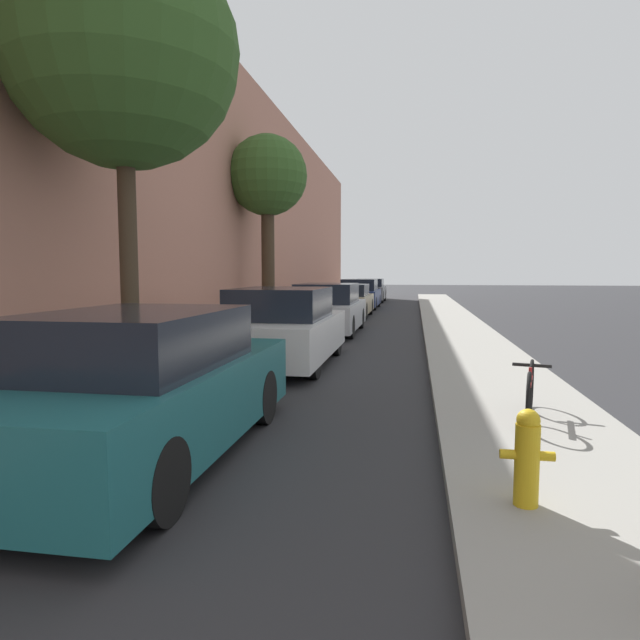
# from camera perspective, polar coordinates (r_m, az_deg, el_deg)

# --- Properties ---
(ground_plane) EXTENTS (120.00, 120.00, 0.00)m
(ground_plane) POSITION_cam_1_polar(r_m,az_deg,el_deg) (15.01, 3.61, -1.72)
(ground_plane) COLOR #28282B
(sidewalk_left) EXTENTS (2.00, 52.00, 0.12)m
(sidewalk_left) POSITION_cam_1_polar(r_m,az_deg,el_deg) (15.59, -7.05, -1.28)
(sidewalk_left) COLOR gray
(sidewalk_left) RESTS_ON ground
(sidewalk_right) EXTENTS (2.00, 52.00, 0.12)m
(sidewalk_right) POSITION_cam_1_polar(r_m,az_deg,el_deg) (14.97, 14.71, -1.67)
(sidewalk_right) COLOR gray
(sidewalk_right) RESTS_ON ground
(building_facade_left) EXTENTS (0.70, 52.00, 8.34)m
(building_facade_left) POSITION_cam_1_polar(r_m,az_deg,el_deg) (16.12, -11.94, 13.52)
(building_facade_left) COLOR tan
(building_facade_left) RESTS_ON ground
(parked_car_teal) EXTENTS (1.74, 4.19, 1.42)m
(parked_car_teal) POSITION_cam_1_polar(r_m,az_deg,el_deg) (5.45, -17.97, -6.87)
(parked_car_teal) COLOR black
(parked_car_teal) RESTS_ON ground
(parked_car_white) EXTENTS (1.83, 4.21, 1.48)m
(parked_car_white) POSITION_cam_1_polar(r_m,az_deg,el_deg) (10.38, -3.91, -0.89)
(parked_car_white) COLOR black
(parked_car_white) RESTS_ON ground
(parked_car_silver) EXTENTS (1.80, 4.40, 1.44)m
(parked_car_silver) POSITION_cam_1_polar(r_m,az_deg,el_deg) (15.76, 0.86, 1.10)
(parked_car_silver) COLOR black
(parked_car_silver) RESTS_ON ground
(parked_car_champagne) EXTENTS (1.83, 4.34, 1.30)m
(parked_car_champagne) POSITION_cam_1_polar(r_m,az_deg,el_deg) (21.41, 2.81, 2.01)
(parked_car_champagne) COLOR black
(parked_car_champagne) RESTS_ON ground
(parked_car_navy) EXTENTS (1.79, 4.55, 1.43)m
(parked_car_navy) POSITION_cam_1_polar(r_m,az_deg,el_deg) (26.46, 4.22, 2.69)
(parked_car_navy) COLOR black
(parked_car_navy) RESTS_ON ground
(parked_car_grey) EXTENTS (1.78, 4.15, 1.37)m
(parked_car_grey) POSITION_cam_1_polar(r_m,az_deg,el_deg) (32.20, 5.23, 3.10)
(parked_car_grey) COLOR black
(parked_car_grey) RESTS_ON ground
(street_tree_near) EXTENTS (3.24, 3.24, 6.35)m
(street_tree_near) POSITION_cam_1_polar(r_m,az_deg,el_deg) (8.82, -20.08, 25.00)
(street_tree_near) COLOR #423323
(street_tree_near) RESTS_ON sidewalk_left
(street_tree_far) EXTENTS (2.52, 2.52, 5.95)m
(street_tree_far) POSITION_cam_1_polar(r_m,az_deg,el_deg) (17.71, -5.56, 14.56)
(street_tree_far) COLOR #423323
(street_tree_far) RESTS_ON sidewalk_left
(fire_hydrant) EXTENTS (0.37, 0.17, 0.70)m
(fire_hydrant) POSITION_cam_1_polar(r_m,az_deg,el_deg) (4.22, 20.95, -13.21)
(fire_hydrant) COLOR gold
(fire_hydrant) RESTS_ON sidewalk_right
(bicycle) EXTENTS (0.49, 1.46, 0.61)m
(bicycle) POSITION_cam_1_polar(r_m,az_deg,el_deg) (6.64, 21.23, -6.95)
(bicycle) COLOR black
(bicycle) RESTS_ON sidewalk_right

